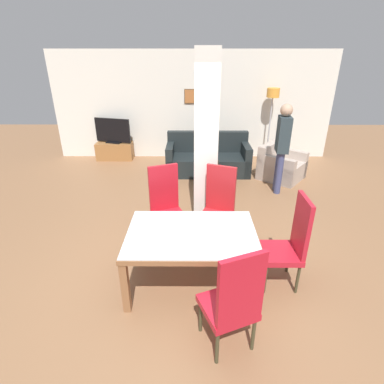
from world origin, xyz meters
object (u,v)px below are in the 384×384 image
at_px(dining_chair_near_right, 233,301).
at_px(armchair, 280,167).
at_px(dining_chair_head_right, 290,241).
at_px(floor_lamp, 272,101).
at_px(tv_stand, 115,151).
at_px(tv_screen, 113,131).
at_px(dining_table, 192,243).
at_px(standing_person, 282,143).
at_px(sofa, 208,160).
at_px(dining_chair_far_left, 166,204).
at_px(coffee_table, 216,179).
at_px(dining_chair_far_right, 218,205).
at_px(bottle, 217,164).

distance_m(dining_chair_near_right, armchair, 4.67).
distance_m(dining_chair_head_right, armchair, 3.55).
distance_m(dining_chair_head_right, floor_lamp, 4.82).
relative_size(tv_stand, tv_screen, 1.00).
height_order(dining_table, standing_person, standing_person).
xyz_separation_m(armchair, standing_person, (-0.25, -0.73, 0.76)).
relative_size(dining_chair_head_right, sofa, 0.61).
bearing_deg(dining_chair_far_left, tv_screen, -87.60).
distance_m(dining_chair_head_right, coffee_table, 2.95).
relative_size(armchair, coffee_table, 1.97).
xyz_separation_m(floor_lamp, standing_person, (-0.21, -1.95, -0.52)).
height_order(dining_chair_head_right, coffee_table, dining_chair_head_right).
height_order(dining_chair_far_right, armchair, dining_chair_far_right).
distance_m(dining_chair_near_right, dining_chair_head_right, 1.22).
bearing_deg(bottle, dining_chair_near_right, -91.87).
distance_m(dining_chair_near_right, dining_chair_far_left, 2.03).
distance_m(coffee_table, tv_screen, 3.24).
bearing_deg(standing_person, dining_table, 153.54).
bearing_deg(standing_person, tv_stand, 68.15).
relative_size(dining_table, tv_screen, 1.61).
distance_m(dining_chair_far_left, standing_person, 2.78).
relative_size(dining_chair_head_right, tv_screen, 1.24).
xyz_separation_m(dining_chair_near_right, standing_person, (1.36, 3.64, 0.43)).
distance_m(dining_table, sofa, 3.84).
relative_size(dining_chair_head_right, tv_stand, 1.23).
bearing_deg(floor_lamp, dining_chair_head_right, -99.70).
height_order(dining_chair_head_right, bottle, dining_chair_head_right).
distance_m(dining_chair_far_left, tv_screen, 4.16).
xyz_separation_m(dining_chair_far_right, floor_lamp, (1.57, 3.73, 0.94)).
height_order(dining_chair_near_right, standing_person, standing_person).
bearing_deg(dining_chair_far_left, sofa, -126.18).
bearing_deg(dining_chair_near_right, tv_screen, 91.36).
bearing_deg(dining_chair_head_right, armchair, -13.61).
relative_size(bottle, tv_stand, 0.29).
bearing_deg(dining_chair_head_right, bottle, 12.55).
relative_size(armchair, tv_stand, 1.27).
bearing_deg(dining_table, coffee_table, 80.31).
height_order(coffee_table, floor_lamp, floor_lamp).
xyz_separation_m(armchair, floor_lamp, (-0.04, 1.22, 1.27)).
xyz_separation_m(sofa, coffee_table, (0.13, -0.97, -0.10)).
relative_size(dining_table, dining_chair_far_right, 1.30).
height_order(armchair, tv_screen, tv_screen).
height_order(dining_chair_near_right, dining_chair_head_right, same).
bearing_deg(dining_chair_near_right, standing_person, 47.47).
relative_size(dining_chair_far_right, armchair, 0.97).
height_order(dining_chair_far_right, tv_stand, dining_chair_far_right).
height_order(sofa, floor_lamp, floor_lamp).
height_order(dining_table, dining_chair_head_right, dining_chair_head_right).
height_order(dining_chair_near_right, sofa, dining_chair_near_right).
relative_size(sofa, coffee_table, 3.16).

